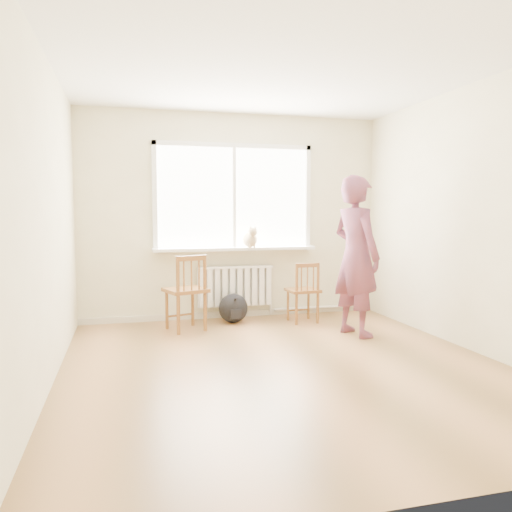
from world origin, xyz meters
TOP-DOWN VIEW (x-y plane):
  - floor at (0.00, 0.00)m, footprint 4.50×4.50m
  - ceiling at (0.00, 0.00)m, footprint 4.50×4.50m
  - back_wall at (0.00, 2.25)m, footprint 4.00×0.01m
  - window at (0.00, 2.22)m, footprint 2.12×0.05m
  - windowsill at (0.00, 2.14)m, footprint 2.15×0.22m
  - radiator at (0.00, 2.16)m, footprint 1.00×0.12m
  - heating_pipe at (1.25, 2.19)m, footprint 1.40×0.04m
  - baseboard at (0.00, 2.23)m, footprint 4.00×0.03m
  - chair_left at (-0.70, 1.60)m, footprint 0.56×0.55m
  - chair_right at (0.79, 1.67)m, footprint 0.40×0.39m
  - person at (1.14, 0.92)m, footprint 0.61×0.76m
  - cat at (0.18, 2.05)m, footprint 0.20×0.43m
  - backpack at (-0.09, 1.89)m, footprint 0.40×0.31m

SIDE VIEW (x-z plane):
  - floor at x=0.00m, z-range 0.00..0.00m
  - baseboard at x=0.00m, z-range 0.00..0.08m
  - heating_pipe at x=1.25m, z-range 0.06..0.10m
  - backpack at x=-0.09m, z-range 0.00..0.38m
  - chair_right at x=0.79m, z-range 0.00..0.78m
  - radiator at x=0.00m, z-range 0.16..0.71m
  - chair_left at x=-0.70m, z-range 0.00..0.91m
  - person at x=1.14m, z-range 0.00..1.82m
  - windowsill at x=0.00m, z-range 0.91..0.95m
  - cat at x=0.18m, z-range 0.92..1.21m
  - back_wall at x=0.00m, z-range 0.00..2.70m
  - window at x=0.00m, z-range 0.95..2.37m
  - ceiling at x=0.00m, z-range 2.70..2.70m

